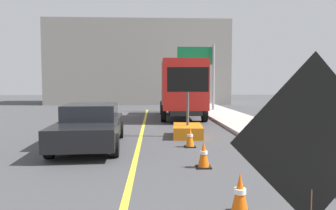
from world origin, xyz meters
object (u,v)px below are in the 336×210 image
at_px(traffic_cone_near_sign, 240,194).
at_px(traffic_cone_mid_lane, 204,155).
at_px(arrow_board_trailer, 188,124).
at_px(highway_guide_sign, 203,66).
at_px(box_truck, 181,88).
at_px(pickup_car, 91,125).
at_px(traffic_cone_far_lane, 190,137).
at_px(roadwork_sign, 312,145).

relative_size(traffic_cone_near_sign, traffic_cone_mid_lane, 1.02).
distance_m(arrow_board_trailer, highway_guide_sign, 11.56).
relative_size(arrow_board_trailer, traffic_cone_near_sign, 4.03).
distance_m(box_truck, pickup_car, 9.22).
xyz_separation_m(traffic_cone_mid_lane, traffic_cone_far_lane, (-0.04, 2.50, 0.00)).
relative_size(arrow_board_trailer, box_truck, 0.39).
relative_size(arrow_board_trailer, traffic_cone_far_lane, 4.04).
xyz_separation_m(roadwork_sign, highway_guide_sign, (2.20, 20.03, 1.95)).
xyz_separation_m(pickup_car, traffic_cone_far_lane, (3.25, -0.30, -0.37)).
distance_m(highway_guide_sign, traffic_cone_near_sign, 18.59).
bearing_deg(traffic_cone_mid_lane, box_truck, 87.58).
xyz_separation_m(traffic_cone_near_sign, traffic_cone_mid_lane, (-0.11, 2.76, -0.01)).
relative_size(box_truck, traffic_cone_near_sign, 10.35).
relative_size(pickup_car, traffic_cone_near_sign, 7.27).
relative_size(pickup_car, traffic_cone_far_lane, 7.29).
bearing_deg(pickup_car, arrow_board_trailer, 26.55).
height_order(arrow_board_trailer, box_truck, box_truck).
xyz_separation_m(arrow_board_trailer, traffic_cone_mid_lane, (-0.11, -4.49, -0.16)).
bearing_deg(arrow_board_trailer, pickup_car, -153.45).
bearing_deg(arrow_board_trailer, traffic_cone_far_lane, -94.10).
distance_m(roadwork_sign, arrow_board_trailer, 9.16).
bearing_deg(arrow_board_trailer, roadwork_sign, -89.08).
height_order(traffic_cone_mid_lane, traffic_cone_far_lane, traffic_cone_far_lane).
xyz_separation_m(pickup_car, highway_guide_sign, (5.74, 12.62, 2.73)).
xyz_separation_m(roadwork_sign, traffic_cone_mid_lane, (-0.25, 4.61, -1.15)).
bearing_deg(traffic_cone_near_sign, arrow_board_trailer, 90.06).
xyz_separation_m(roadwork_sign, pickup_car, (-3.54, 7.41, -0.77)).
bearing_deg(roadwork_sign, box_truck, 89.21).
bearing_deg(pickup_car, roadwork_sign, -64.48).
bearing_deg(arrow_board_trailer, box_truck, 86.86).
distance_m(highway_guide_sign, traffic_cone_far_lane, 13.52).
relative_size(roadwork_sign, traffic_cone_mid_lane, 3.54).
bearing_deg(traffic_cone_mid_lane, roadwork_sign, -86.86).
bearing_deg(traffic_cone_near_sign, pickup_car, 121.44).
relative_size(traffic_cone_mid_lane, traffic_cone_far_lane, 0.99).
xyz_separation_m(highway_guide_sign, traffic_cone_mid_lane, (-2.46, -15.42, -3.10)).
relative_size(traffic_cone_near_sign, traffic_cone_far_lane, 1.00).
relative_size(roadwork_sign, pickup_car, 0.48).
xyz_separation_m(arrow_board_trailer, highway_guide_sign, (2.35, 10.93, 2.94)).
distance_m(roadwork_sign, box_truck, 15.76).
xyz_separation_m(highway_guide_sign, traffic_cone_near_sign, (-2.34, -18.18, -3.09)).
relative_size(roadwork_sign, box_truck, 0.34).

